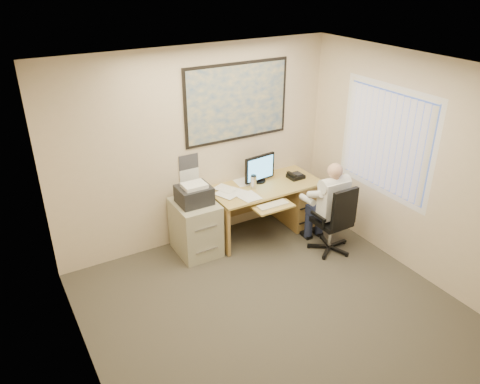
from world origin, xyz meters
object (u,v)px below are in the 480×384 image
filing_cabinet (195,223)px  office_chair (333,232)px  person (331,208)px  desk (283,198)px

filing_cabinet → office_chair: size_ratio=1.03×
person → office_chair: bearing=-88.0°
desk → office_chair: (0.18, -0.94, -0.15)m
office_chair → person: person is taller
desk → office_chair: 0.97m
filing_cabinet → person: size_ratio=0.81×
desk → person: (0.19, -0.86, 0.19)m
desk → person: person is taller
person → desk: bearing=104.4°
desk → filing_cabinet: 1.43m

